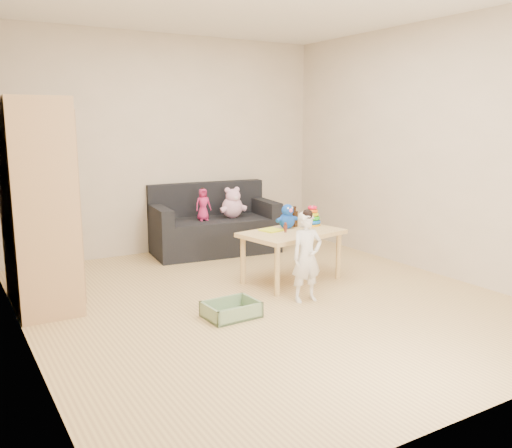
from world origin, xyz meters
TOP-DOWN VIEW (x-y plane):
  - room at (0.00, 0.00)m, footprint 4.50×4.50m
  - wardrobe at (-1.74, 0.89)m, footprint 0.49×0.99m
  - sofa at (0.41, 1.85)m, footprint 1.57×0.91m
  - play_table at (0.53, 0.35)m, footprint 1.07×0.78m
  - storage_bin at (-0.47, -0.23)m, footprint 0.44×0.34m
  - toddler at (0.30, -0.21)m, footprint 0.31×0.22m
  - pink_bear at (0.63, 1.79)m, footprint 0.31×0.28m
  - doll at (0.24, 1.80)m, footprint 0.20×0.14m
  - ring_stacker at (0.88, 0.49)m, footprint 0.18×0.18m
  - brown_bottle at (0.69, 0.54)m, footprint 0.07×0.07m
  - blue_plush at (0.57, 0.50)m, footprint 0.24×0.21m
  - wooden_figure at (0.44, 0.34)m, footprint 0.05×0.04m
  - yellow_book at (0.36, 0.48)m, footprint 0.23×0.23m

SIDE VIEW (x-z plane):
  - storage_bin at x=-0.47m, z-range 0.00..0.13m
  - sofa at x=0.41m, z-range 0.00..0.42m
  - play_table at x=0.53m, z-range 0.00..0.51m
  - toddler at x=0.30m, z-range 0.00..0.79m
  - yellow_book at x=0.36m, z-range 0.51..0.53m
  - wooden_figure at x=0.44m, z-range 0.51..0.62m
  - pink_bear at x=0.63m, z-range 0.42..0.74m
  - ring_stacker at x=0.88m, z-range 0.49..0.70m
  - brown_bottle at x=0.69m, z-range 0.50..0.71m
  - doll at x=0.24m, z-range 0.42..0.80m
  - blue_plush at x=0.57m, z-range 0.51..0.77m
  - wardrobe at x=-1.74m, z-range 0.00..1.78m
  - room at x=0.00m, z-range -0.95..3.55m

